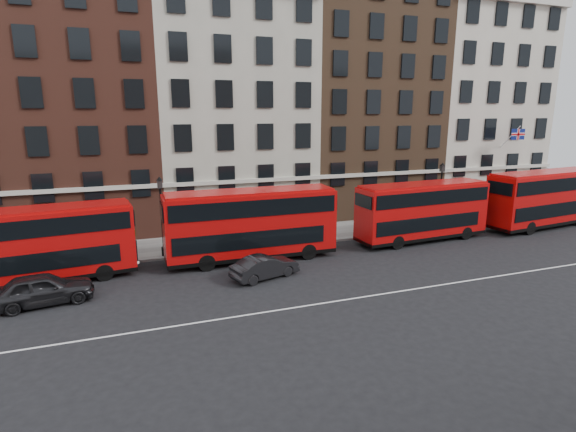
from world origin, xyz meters
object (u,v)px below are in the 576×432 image
object	(u,v)px
bus_a	(35,244)
car_front	(265,267)
bus_c	(422,210)
car_rear	(42,289)
bus_d	(545,197)
bus_b	(250,223)
traffic_light	(515,195)

from	to	relation	value
bus_a	car_front	world-z (taller)	bus_a
car_front	bus_c	bearing A→B (deg)	-92.25
car_front	car_rear	bearing A→B (deg)	71.91
bus_a	bus_d	bearing A→B (deg)	-5.85
car_rear	car_front	bearing A→B (deg)	-99.81
bus_c	car_front	distance (m)	13.91
bus_b	bus_d	size ratio (longest dim) A/B	0.96
bus_d	car_rear	bearing A→B (deg)	178.89
traffic_light	bus_d	bearing A→B (deg)	-63.77
bus_a	car_front	bearing A→B (deg)	-21.62
car_rear	traffic_light	bearing A→B (deg)	-90.14
bus_c	traffic_light	size ratio (longest dim) A/B	3.24
car_rear	traffic_light	xyz separation A→B (m)	(36.19, 5.36, 1.63)
bus_a	traffic_light	size ratio (longest dim) A/B	3.23
bus_b	traffic_light	bearing A→B (deg)	5.43
bus_a	bus_b	world-z (taller)	bus_b
traffic_light	bus_a	bearing A→B (deg)	-176.68
traffic_light	bus_c	bearing A→B (deg)	-169.17
bus_a	traffic_light	bearing A→B (deg)	-2.53
car_rear	bus_d	bearing A→B (deg)	-93.62
car_front	bus_d	bearing A→B (deg)	-99.10
bus_a	car_front	xyz separation A→B (m)	(12.32, -3.48, -1.66)
bus_a	bus_b	distance (m)	12.42
bus_a	bus_d	size ratio (longest dim) A/B	0.92
bus_d	traffic_light	bearing A→B (deg)	110.17
bus_a	bus_b	size ratio (longest dim) A/B	0.95
bus_b	traffic_light	xyz separation A→B (m)	(24.43, 2.13, -0.05)
bus_a	bus_b	xyz separation A→B (m)	(12.42, 0.00, 0.15)
bus_d	traffic_light	size ratio (longest dim) A/B	3.52
bus_c	car_front	world-z (taller)	bus_c
bus_b	car_rear	xyz separation A→B (m)	(-11.76, -3.23, -1.68)
bus_d	car_front	xyz separation A→B (m)	(-25.58, -3.48, -1.87)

